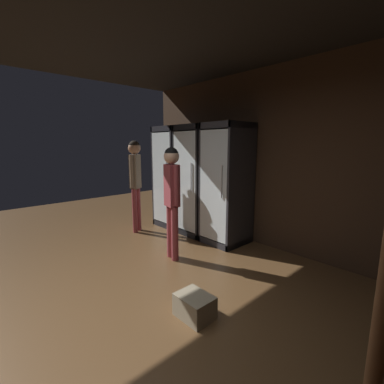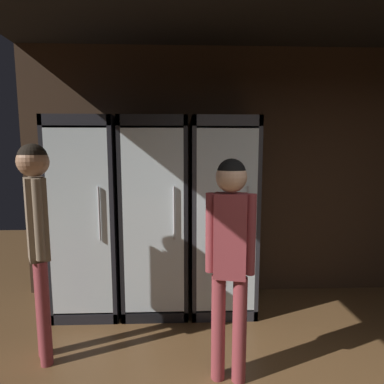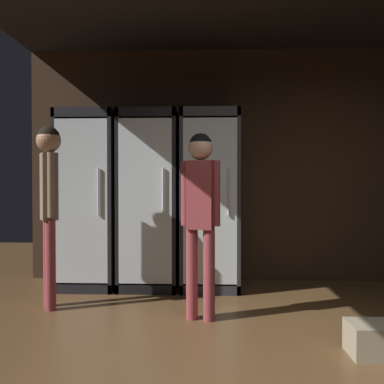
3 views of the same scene
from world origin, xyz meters
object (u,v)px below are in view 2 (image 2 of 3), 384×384
cooler_far_left (91,218)px  cooler_left (157,217)px  cooler_center (221,217)px  shopper_near (230,245)px  shopper_far (37,222)px

cooler_far_left → cooler_left: same height
cooler_far_left → cooler_center: bearing=-0.0°
shopper_near → cooler_far_left: bearing=138.5°
cooler_far_left → cooler_left: (0.68, -0.00, 0.00)m
cooler_center → shopper_far: bearing=-150.2°
cooler_far_left → shopper_far: bearing=-99.7°
shopper_far → cooler_far_left: bearing=80.3°
shopper_near → shopper_far: bearing=169.5°
shopper_near → shopper_far: (-1.42, 0.26, 0.12)m
shopper_near → shopper_far: 1.45m
cooler_far_left → cooler_center: (1.36, -0.00, -0.00)m
cooler_far_left → cooler_left: 0.68m
cooler_left → shopper_near: cooler_left is taller
shopper_near → cooler_left: bearing=117.8°
cooler_left → cooler_center: same height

